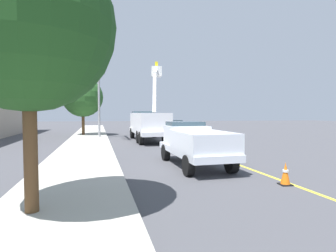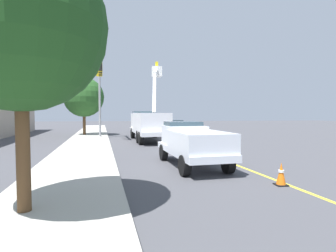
{
  "view_description": "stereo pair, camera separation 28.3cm",
  "coord_description": "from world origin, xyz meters",
  "views": [
    {
      "loc": [
        -24.82,
        3.68,
        2.5
      ],
      "look_at": [
        -2.15,
        0.5,
        1.4
      ],
      "focal_mm": 28.62,
      "sensor_mm": 36.0,
      "label": 1
    },
    {
      "loc": [
        -24.86,
        3.4,
        2.5
      ],
      "look_at": [
        -2.15,
        0.5,
        1.4
      ],
      "focal_mm": 28.62,
      "sensor_mm": 36.0,
      "label": 2
    }
  ],
  "objects": [
    {
      "name": "traffic_signal_mast",
      "position": [
        1.44,
        6.62,
        5.51
      ],
      "size": [
        5.15,
        0.91,
        8.14
      ],
      "color": "gray",
      "rests_on": "ground"
    },
    {
      "name": "lane_centre_stripe",
      "position": [
        0.0,
        0.0,
        0.0
      ],
      "size": [
        49.67,
        6.01,
        0.01
      ],
      "primitive_type": "cube",
      "rotation": [
        0.0,
        0.0,
        0.12
      ],
      "color": "yellow",
      "rests_on": "ground"
    },
    {
      "name": "sidewalk_far_side",
      "position": [
        -0.87,
        7.38,
        0.06
      ],
      "size": [
        60.01,
        10.6,
        0.12
      ],
      "primitive_type": "cube",
      "rotation": [
        0.0,
        0.0,
        0.12
      ],
      "color": "#B2ADA3",
      "rests_on": "ground"
    },
    {
      "name": "ground",
      "position": [
        0.0,
        0.0,
        0.0
      ],
      "size": [
        120.0,
        120.0,
        0.0
      ],
      "primitive_type": "plane",
      "color": "#47474C"
    },
    {
      "name": "service_pickup_truck",
      "position": [
        -12.59,
        0.69,
        1.12
      ],
      "size": [
        5.81,
        2.74,
        2.06
      ],
      "color": "white",
      "rests_on": "ground"
    },
    {
      "name": "traffic_cone_mid_front",
      "position": [
        3.76,
        0.71,
        0.4
      ],
      "size": [
        0.4,
        0.4,
        0.8
      ],
      "color": "black",
      "rests_on": "ground"
    },
    {
      "name": "street_tree_right",
      "position": [
        5.71,
        8.86,
        4.26
      ],
      "size": [
        4.37,
        4.37,
        6.46
      ],
      "color": "brown",
      "rests_on": "ground"
    },
    {
      "name": "utility_bucket_truck",
      "position": [
        -0.68,
        2.08,
        1.62
      ],
      "size": [
        8.44,
        3.44,
        7.22
      ],
      "color": "white",
      "rests_on": "ground"
    },
    {
      "name": "traffic_cone_leading",
      "position": [
        -16.28,
        -1.64,
        0.39
      ],
      "size": [
        0.4,
        0.4,
        0.8
      ],
      "color": "black",
      "rests_on": "ground"
    },
    {
      "name": "passing_minivan",
      "position": [
        7.01,
        -1.26,
        0.97
      ],
      "size": [
        4.99,
        2.45,
        1.69
      ],
      "color": "black",
      "rests_on": "ground"
    },
    {
      "name": "street_tree_left",
      "position": [
        -18.07,
        6.06,
        4.56
      ],
      "size": [
        4.1,
        4.1,
        6.62
      ],
      "color": "brown",
      "rests_on": "ground"
    }
  ]
}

